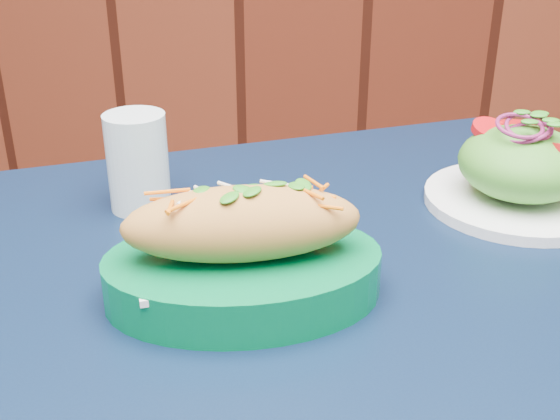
{
  "coord_description": "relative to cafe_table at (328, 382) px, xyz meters",
  "views": [
    {
      "loc": [
        0.19,
        0.76,
        1.08
      ],
      "look_at": [
        0.17,
        1.33,
        0.81
      ],
      "focal_mm": 45.0,
      "sensor_mm": 36.0,
      "label": 1
    }
  ],
  "objects": [
    {
      "name": "cafe_table",
      "position": [
        0.0,
        0.0,
        0.0
      ],
      "size": [
        1.02,
        1.02,
        0.75
      ],
      "rotation": [
        0.0,
        0.0,
        0.35
      ],
      "color": "black",
      "rests_on": "ground"
    },
    {
      "name": "banh_mi_basket",
      "position": [
        -0.08,
        0.0,
        0.13
      ],
      "size": [
        0.26,
        0.19,
        0.11
      ],
      "rotation": [
        0.0,
        0.0,
        0.16
      ],
      "color": "#006535",
      "rests_on": "cafe_table"
    },
    {
      "name": "salad_plate",
      "position": [
        0.21,
        0.2,
        0.13
      ],
      "size": [
        0.2,
        0.2,
        0.1
      ],
      "rotation": [
        0.0,
        0.0,
        0.13
      ],
      "color": "white",
      "rests_on": "cafe_table"
    },
    {
      "name": "water_glass",
      "position": [
        -0.2,
        0.18,
        0.14
      ],
      "size": [
        0.07,
        0.07,
        0.11
      ],
      "primitive_type": "cylinder",
      "color": "silver",
      "rests_on": "cafe_table"
    }
  ]
}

